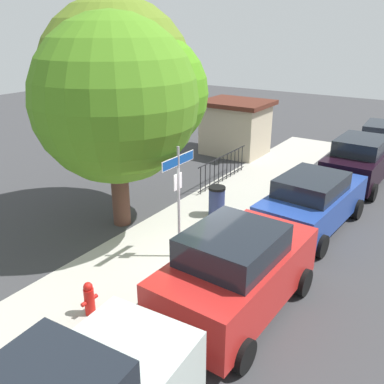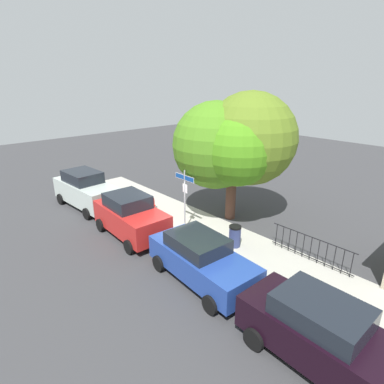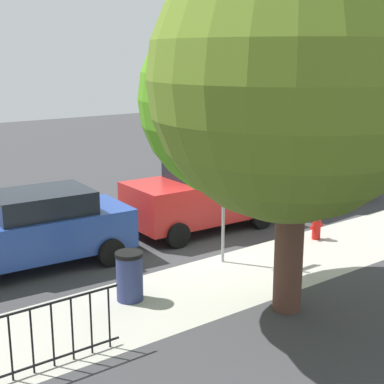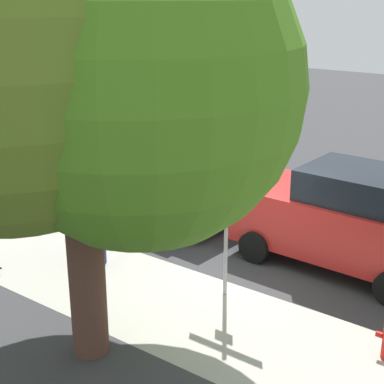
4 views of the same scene
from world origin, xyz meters
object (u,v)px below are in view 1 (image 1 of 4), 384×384
car_blue (313,201)px  utility_shed (235,127)px  shade_tree (121,88)px  car_black (360,160)px  street_sign (178,184)px  car_red (237,271)px  fire_hydrant (89,299)px  trash_bin (217,201)px  car_white (384,138)px

car_blue → utility_shed: 8.22m
shade_tree → utility_shed: bearing=5.6°
utility_shed → car_black: bearing=-100.1°
street_sign → shade_tree: (0.88, 2.56, 2.04)m
car_red → car_black: 9.60m
car_black → fire_hydrant: bearing=167.7°
car_red → utility_shed: size_ratio=1.34×
shade_tree → car_black: bearing=-34.5°
street_sign → trash_bin: (2.80, 0.50, -1.58)m
utility_shed → trash_bin: size_ratio=3.16×
car_red → car_blue: (4.79, -0.01, -0.12)m
car_blue → car_black: bearing=1.1°
car_red → trash_bin: bearing=37.2°
utility_shed → car_red: bearing=-151.7°
street_sign → fire_hydrant: 3.46m
car_white → street_sign: bearing=165.4°
car_white → fire_hydrant: (-16.18, 2.78, -0.42)m
car_blue → trash_bin: bearing=109.3°
shade_tree → street_sign: bearing=-108.9°
street_sign → car_red: size_ratio=0.73×
car_red → car_black: car_red is taller
car_black → shade_tree: bearing=147.0°
car_black → trash_bin: size_ratio=4.71×
car_white → fire_hydrant: car_white is taller
shade_tree → fire_hydrant: shade_tree is taller
car_white → car_black: bearing=176.7°
car_blue → car_white: size_ratio=0.95×
shade_tree → car_red: size_ratio=1.59×
utility_shed → fire_hydrant: utility_shed is taller
street_sign → utility_shed: size_ratio=0.98×
car_white → car_blue: bearing=175.1°
car_blue → car_white: (9.60, -0.24, -0.08)m
fire_hydrant → utility_shed: bearing=14.4°
car_black → car_white: size_ratio=0.97×
fire_hydrant → car_white: bearing=-9.7°
car_red → car_black: (9.59, -0.26, -0.06)m
trash_bin → utility_shed: bearing=23.6°
fire_hydrant → trash_bin: trash_bin is taller
fire_hydrant → trash_bin: bearing=3.0°
utility_shed → trash_bin: (-6.64, -2.90, -0.79)m
fire_hydrant → trash_bin: 5.82m
street_sign → trash_bin: bearing=10.1°
shade_tree → car_blue: (2.70, -4.90, -3.23)m
shade_tree → trash_bin: bearing=-46.9°
street_sign → shade_tree: size_ratio=0.46×
street_sign → car_black: (8.38, -2.59, -1.13)m
car_red → fire_hydrant: size_ratio=5.33×
car_blue → car_red: bearing=-176.0°
shade_tree → car_red: 6.17m
shade_tree → utility_shed: (8.57, 0.84, -2.83)m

